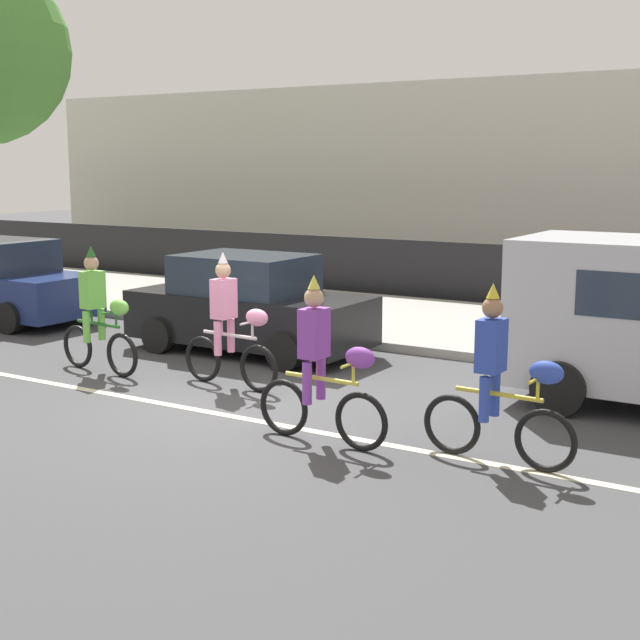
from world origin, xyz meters
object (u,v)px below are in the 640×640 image
parade_cyclist_cobalt (500,386)px  parked_car_navy (0,282)px  parade_cyclist_lime (99,318)px  parked_car_black (248,306)px  parade_cyclist_purple (322,371)px  parade_cyclist_pink (230,329)px

parade_cyclist_cobalt → parked_car_navy: (-11.63, 3.04, -0.06)m
parade_cyclist_lime → parked_car_black: (1.04, 2.40, -0.06)m
parade_cyclist_lime → parade_cyclist_purple: bearing=-14.3°
parade_cyclist_purple → parked_car_black: (-3.65, 3.60, -0.06)m
parade_cyclist_pink → parked_car_black: size_ratio=0.47×
parade_cyclist_purple → parked_car_black: size_ratio=0.47×
parked_car_black → parade_cyclist_pink: bearing=-60.0°
parade_cyclist_lime → parade_cyclist_cobalt: 6.68m
parade_cyclist_cobalt → parked_car_black: (-5.59, 3.21, -0.06)m
parade_cyclist_pink → parked_car_navy: 7.48m
parade_cyclist_lime → parked_car_navy: parade_cyclist_lime is taller
parade_cyclist_lime → parade_cyclist_cobalt: same height
parade_cyclist_lime → parade_cyclist_cobalt: (6.63, -0.81, 0.00)m
parade_cyclist_pink → parked_car_black: 2.40m
parade_cyclist_lime → parade_cyclist_purple: 4.84m
parade_cyclist_purple → parade_cyclist_cobalt: (1.94, 0.39, 0.00)m
parade_cyclist_cobalt → parade_cyclist_lime: bearing=173.0°
parade_cyclist_purple → parade_cyclist_cobalt: same height
parade_cyclist_lime → parked_car_black: size_ratio=0.47×
parade_cyclist_purple → parked_car_navy: parade_cyclist_purple is taller
parade_cyclist_pink → parade_cyclist_purple: bearing=-31.9°
parade_cyclist_cobalt → parked_car_navy: bearing=165.4°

